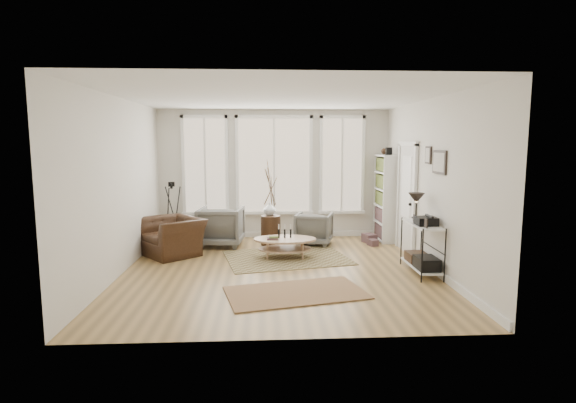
{
  "coord_description": "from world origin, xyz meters",
  "views": [
    {
      "loc": [
        -0.24,
        -7.46,
        2.16
      ],
      "look_at": [
        0.2,
        0.6,
        1.1
      ],
      "focal_mm": 28.0,
      "sensor_mm": 36.0,
      "label": 1
    }
  ],
  "objects": [
    {
      "name": "tripod_camera",
      "position": [
        -2.19,
        2.1,
        0.62
      ],
      "size": [
        0.47,
        0.47,
        1.34
      ],
      "color": "black",
      "rests_on": "ground"
    },
    {
      "name": "book_stack_near",
      "position": [
        2.05,
        1.99,
        0.1
      ],
      "size": [
        0.32,
        0.36,
        0.19
      ],
      "primitive_type": "cube",
      "rotation": [
        0.0,
        0.0,
        0.33
      ],
      "color": "brown",
      "rests_on": "ground"
    },
    {
      "name": "door",
      "position": [
        2.57,
        1.15,
        1.12
      ],
      "size": [
        0.09,
        1.06,
        2.22
      ],
      "color": "silver",
      "rests_on": "ground"
    },
    {
      "name": "armchair_right",
      "position": [
        0.83,
        1.92,
        0.34
      ],
      "size": [
        0.92,
        0.93,
        0.69
      ],
      "primitive_type": "imported",
      "rotation": [
        0.0,
        0.0,
        2.85
      ],
      "color": "slate",
      "rests_on": "ground"
    },
    {
      "name": "bookcase",
      "position": [
        2.44,
        2.23,
        0.96
      ],
      "size": [
        0.31,
        0.85,
        2.06
      ],
      "color": "white",
      "rests_on": "ground"
    },
    {
      "name": "bay_window",
      "position": [
        0.0,
        2.71,
        1.61
      ],
      "size": [
        4.14,
        0.12,
        2.24
      ],
      "color": "tan",
      "rests_on": "ground"
    },
    {
      "name": "book_stack_far",
      "position": [
        2.05,
        1.69,
        0.07
      ],
      "size": [
        0.23,
        0.25,
        0.14
      ],
      "primitive_type": "cube",
      "rotation": [
        0.0,
        0.0,
        0.32
      ],
      "color": "brown",
      "rests_on": "ground"
    },
    {
      "name": "rug_runner",
      "position": [
        0.21,
        -1.22,
        0.01
      ],
      "size": [
        2.16,
        1.51,
        0.01
      ],
      "primitive_type": "cube",
      "rotation": [
        0.0,
        0.0,
        0.23
      ],
      "color": "brown",
      "rests_on": "ground"
    },
    {
      "name": "side_table",
      "position": [
        -0.1,
        1.9,
        0.85
      ],
      "size": [
        0.42,
        0.42,
        1.76
      ],
      "color": "#362013",
      "rests_on": "ground"
    },
    {
      "name": "armchair_left",
      "position": [
        -1.14,
        1.89,
        0.41
      ],
      "size": [
        0.98,
        1.0,
        0.83
      ],
      "primitive_type": "imported",
      "rotation": [
        0.0,
        0.0,
        3.04
      ],
      "color": "slate",
      "rests_on": "ground"
    },
    {
      "name": "rug_main",
      "position": [
        0.18,
        0.8,
        0.01
      ],
      "size": [
        2.52,
        2.09,
        0.01
      ],
      "primitive_type": "cube",
      "rotation": [
        0.0,
        0.0,
        0.21
      ],
      "color": "brown",
      "rests_on": "ground"
    },
    {
      "name": "vase",
      "position": [
        -0.12,
        2.0,
        0.76
      ],
      "size": [
        0.28,
        0.28,
        0.27
      ],
      "primitive_type": "imported",
      "rotation": [
        0.0,
        0.0,
        0.08
      ],
      "color": "silver",
      "rests_on": "side_table"
    },
    {
      "name": "wall_art",
      "position": [
        2.58,
        -0.27,
        1.88
      ],
      "size": [
        0.04,
        0.88,
        0.44
      ],
      "color": "black",
      "rests_on": "ground"
    },
    {
      "name": "low_shelf",
      "position": [
        2.38,
        -0.3,
        0.51
      ],
      "size": [
        0.38,
        1.08,
        1.3
      ],
      "color": "white",
      "rests_on": "ground"
    },
    {
      "name": "room",
      "position": [
        0.02,
        0.03,
        1.43
      ],
      "size": [
        5.5,
        5.54,
        2.9
      ],
      "color": "#A6814A",
      "rests_on": "ground"
    },
    {
      "name": "coffee_table",
      "position": [
        0.15,
        0.81,
        0.29
      ],
      "size": [
        1.2,
        0.78,
        0.54
      ],
      "color": "tan",
      "rests_on": "ground"
    },
    {
      "name": "accent_chair",
      "position": [
        -2.02,
        1.17,
        0.36
      ],
      "size": [
        1.47,
        1.45,
        0.72
      ],
      "primitive_type": "imported",
      "rotation": [
        0.0,
        0.0,
        -0.87
      ],
      "color": "#362013",
      "rests_on": "ground"
    }
  ]
}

